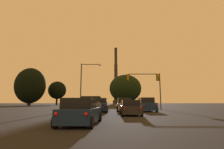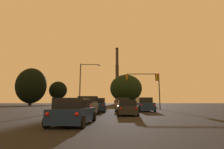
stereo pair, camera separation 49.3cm
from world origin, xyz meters
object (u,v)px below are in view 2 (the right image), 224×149
suv_right_lane_front (144,105)px  street_lamp (84,80)px  pickup_truck_left_lane_front (98,105)px  pickup_truck_left_lane_second (86,107)px  hatchback_left_lane_third (74,112)px  hatchback_center_lane_second (127,108)px  suv_center_lane_front (123,105)px  smokestack (117,81)px  traffic_light_overhead_right (148,82)px

suv_right_lane_front → street_lamp: 12.78m
pickup_truck_left_lane_front → pickup_truck_left_lane_second: bearing=-95.4°
hatchback_left_lane_third → hatchback_center_lane_second: 7.93m
suv_center_lane_front → smokestack: (0.07, 151.76, 21.73)m
traffic_light_overhead_right → suv_center_lane_front: bearing=-128.2°
hatchback_center_lane_second → pickup_truck_left_lane_second: pickup_truck_left_lane_second is taller
pickup_truck_left_lane_front → traffic_light_overhead_right: (8.13, 7.49, 4.09)m
suv_center_lane_front → suv_right_lane_front: 3.03m
pickup_truck_left_lane_front → pickup_truck_left_lane_second: 7.13m
smokestack → hatchback_center_lane_second: bearing=-90.0°
pickup_truck_left_lane_front → smokestack: smokestack is taller
hatchback_center_lane_second → traffic_light_overhead_right: 15.38m
traffic_light_overhead_right → street_lamp: bearing=178.4°
suv_center_lane_front → hatchback_left_lane_third: bearing=-102.4°
pickup_truck_left_lane_front → traffic_light_overhead_right: 11.79m
street_lamp → suv_center_lane_front: bearing=-43.1°
street_lamp → traffic_light_overhead_right: bearing=-1.6°
hatchback_left_lane_third → pickup_truck_left_lane_front: (-0.12, 13.73, 0.14)m
suv_center_lane_front → suv_right_lane_front: same height
suv_center_lane_front → traffic_light_overhead_right: 8.69m
traffic_light_overhead_right → street_lamp: size_ratio=0.77×
hatchback_center_lane_second → pickup_truck_left_lane_front: (-3.49, 6.55, 0.14)m
hatchback_left_lane_third → smokestack: smokestack is taller
suv_right_lane_front → pickup_truck_left_lane_second: 10.35m
hatchback_center_lane_second → traffic_light_overhead_right: size_ratio=0.65×
hatchback_left_lane_third → suv_center_lane_front: (3.25, 15.15, 0.23)m
hatchback_left_lane_third → pickup_truck_left_lane_front: 13.73m
pickup_truck_left_lane_second → traffic_light_overhead_right: size_ratio=0.87×
street_lamp → suv_right_lane_front: bearing=-35.6°
hatchback_left_lane_third → pickup_truck_left_lane_second: bearing=96.3°
suv_center_lane_front → suv_right_lane_front: size_ratio=0.99×
pickup_truck_left_lane_front → smokestack: (3.43, 153.18, 21.82)m
street_lamp → smokestack: size_ratio=0.14×
hatchback_left_lane_third → street_lamp: size_ratio=0.50×
pickup_truck_left_lane_front → pickup_truck_left_lane_second: same height
traffic_light_overhead_right → smokestack: smokestack is taller
hatchback_center_lane_second → pickup_truck_left_lane_second: 3.88m
traffic_light_overhead_right → hatchback_center_lane_second: bearing=-108.3°
hatchback_left_lane_third → suv_center_lane_front: suv_center_lane_front is taller
suv_right_lane_front → traffic_light_overhead_right: traffic_light_overhead_right is taller
suv_right_lane_front → smokestack: size_ratio=0.09×
hatchback_left_lane_third → smokestack: size_ratio=0.07×
street_lamp → smokestack: bearing=87.3°
hatchback_left_lane_third → suv_right_lane_front: suv_right_lane_front is taller
pickup_truck_left_lane_front → traffic_light_overhead_right: bearing=40.0°
hatchback_left_lane_third → smokestack: 168.39m
street_lamp → hatchback_left_lane_third: bearing=-80.5°
hatchback_left_lane_third → traffic_light_overhead_right: size_ratio=0.65×
hatchback_left_lane_third → smokestack: bearing=91.2°
pickup_truck_left_lane_second → traffic_light_overhead_right: bearing=58.5°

